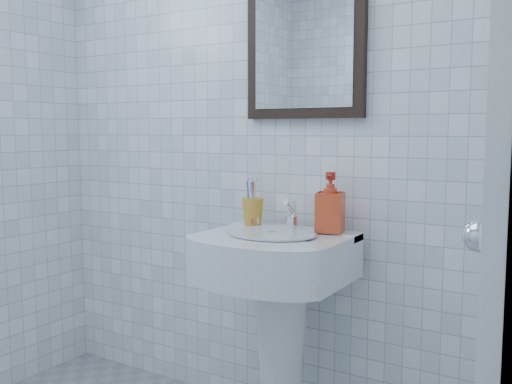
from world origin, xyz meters
The scene contains 7 objects.
wall_back centered at (0.00, 1.20, 1.25)m, with size 2.20×0.02×2.50m, color white.
wall_right centered at (1.10, 0.00, 1.25)m, with size 0.02×2.40×2.50m, color white.
washbasin centered at (0.21, 0.98, 0.55)m, with size 0.54×0.39×0.82m.
faucet centered at (0.21, 1.08, 0.86)m, with size 0.05×0.10×0.12m.
toothbrush_cup centered at (0.03, 1.08, 0.87)m, with size 0.09×0.09×0.10m, color orange, non-canonical shape.
soap_dispenser centered at (0.37, 1.09, 0.93)m, with size 0.10×0.10×0.22m, color red.
wall_mirror centered at (0.21, 1.18, 1.55)m, with size 0.50×0.04×0.62m.
Camera 1 is at (1.23, -0.83, 1.19)m, focal length 40.00 mm.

